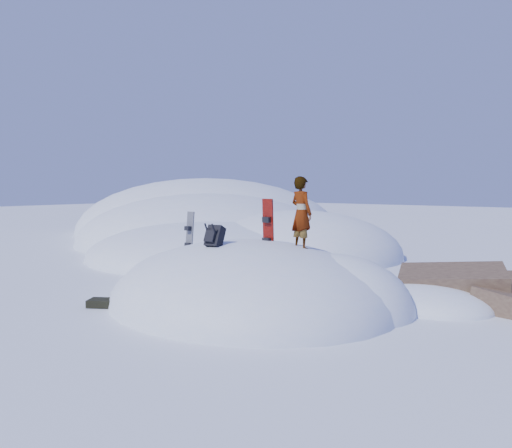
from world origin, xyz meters
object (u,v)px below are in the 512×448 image
Objects in this scene: snowboard_dark at (189,239)px; backpack at (214,236)px; snowboard_red at (268,233)px; person at (301,213)px.

snowboard_dark is 2.42× the size of backpack.
snowboard_red is 2.14m from snowboard_dark.
snowboard_red reaches higher than backpack.
backpack is 0.35× the size of person.
person reaches higher than backpack.
backpack is at bearing 58.68° from person.
person is at bearing 4.84° from snowboard_red.
snowboard_dark is at bearing -160.77° from snowboard_red.
snowboard_red is 2.84× the size of backpack.
backpack is at bearing -109.38° from snowboard_red.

